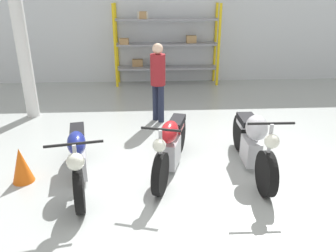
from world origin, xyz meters
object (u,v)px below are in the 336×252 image
(motorcycle_silver, at_px, (253,142))
(traffic_cone, at_px, (21,165))
(shelving_rack, at_px, (164,44))
(motorcycle_red, at_px, (171,145))
(motorcycle_blue, at_px, (78,156))
(person_browsing, at_px, (158,77))

(motorcycle_silver, distance_m, traffic_cone, 3.56)
(shelving_rack, height_order, motorcycle_red, shelving_rack)
(motorcycle_blue, bearing_deg, shelving_rack, 154.32)
(shelving_rack, distance_m, motorcycle_blue, 6.01)
(motorcycle_red, bearing_deg, traffic_cone, -67.81)
(shelving_rack, relative_size, traffic_cone, 5.74)
(traffic_cone, bearing_deg, person_browsing, 49.01)
(shelving_rack, relative_size, motorcycle_red, 1.61)
(person_browsing, bearing_deg, shelving_rack, -136.45)
(motorcycle_blue, height_order, motorcycle_silver, motorcycle_silver)
(motorcycle_blue, xyz_separation_m, traffic_cone, (-0.87, 0.06, -0.16))
(shelving_rack, height_order, person_browsing, shelving_rack)
(person_browsing, xyz_separation_m, traffic_cone, (-2.12, -2.44, -0.73))
(motorcycle_blue, xyz_separation_m, motorcycle_silver, (2.68, 0.24, 0.03))
(motorcycle_blue, height_order, person_browsing, person_browsing)
(motorcycle_red, height_order, traffic_cone, motorcycle_red)
(motorcycle_blue, bearing_deg, motorcycle_red, 91.20)
(motorcycle_red, distance_m, person_browsing, 2.28)
(shelving_rack, xyz_separation_m, person_browsing, (-0.28, -3.25, -0.23))
(shelving_rack, distance_m, traffic_cone, 6.26)
(motorcycle_red, xyz_separation_m, traffic_cone, (-2.26, -0.24, -0.16))
(motorcycle_red, relative_size, traffic_cone, 3.56)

